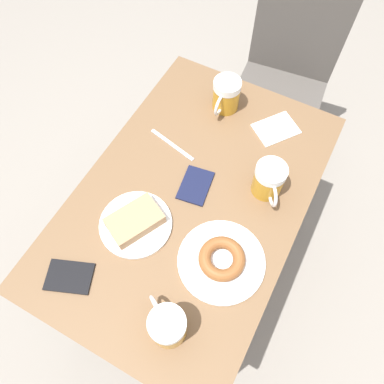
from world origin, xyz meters
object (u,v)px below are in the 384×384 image
Objects in this scene: fork at (172,145)px; passport_far_edge at (195,185)px; plate_with_donut at (222,260)px; beer_mug_center at (226,95)px; beer_mug_left at (167,326)px; chair at (288,66)px; beer_mug_right at (269,180)px; napkin_folded at (276,129)px; passport_near_edge at (69,277)px; plate_with_cake at (135,222)px.

fork is 1.33× the size of passport_far_edge.
plate_with_donut is 1.83× the size of beer_mug_center.
beer_mug_left is at bearing -100.17° from plate_with_donut.
chair reaches higher than beer_mug_center.
beer_mug_right is at bearing -43.24° from beer_mug_center.
napkin_folded is 0.96× the size of fork.
plate_with_donut is 1.96× the size of beer_mug_left.
passport_far_edge is (0.17, 0.42, 0.00)m from passport_near_edge.
chair is 1.30m from beer_mug_left.
plate_with_cake is at bearing -93.76° from beer_mug_center.
beer_mug_left is 0.92× the size of passport_far_edge.
plate_with_cake reaches higher than passport_near_edge.
plate_with_donut is (0.15, -1.04, 0.22)m from chair.
fork is at bearing 98.92° from plate_with_cake.
napkin_folded is at bearing 104.42° from beer_mug_right.
plate_with_donut is 1.36× the size of fork.
beer_mug_left is 0.51m from beer_mug_right.
beer_mug_center is 0.21m from napkin_folded.
plate_with_cake is 0.31m from fork.
chair is 1.31m from passport_near_edge.
napkin_folded is at bearing 38.68° from fork.
napkin_folded is 1.17× the size of passport_near_edge.
napkin_folded is at bearing -84.13° from chair.
passport_near_edge is 1.08× the size of passport_far_edge.
napkin_folded is at bearing -2.18° from beer_mug_center.
beer_mug_left is at bearing -61.36° from fork.
beer_mug_right is at bearing 24.56° from passport_far_edge.
chair is 0.60m from beer_mug_center.
plate_with_donut is 1.41× the size of napkin_folded.
beer_mug_left is 0.44m from passport_far_edge.
beer_mug_right is at bearing -75.58° from napkin_folded.
passport_far_edge is (-0.18, 0.18, -0.01)m from plate_with_donut.
passport_near_edge reaches higher than fork.
plate_with_donut is at bearing 3.52° from plate_with_cake.
passport_near_edge is (-0.35, -0.24, -0.01)m from plate_with_donut.
beer_mug_center is at bearing 177.82° from napkin_folded.
plate_with_cake is 0.58m from napkin_folded.
beer_mug_center is at bearing 81.46° from passport_near_edge.
beer_mug_right is at bearing 44.76° from plate_with_cake.
passport_far_edge is (-0.14, -0.33, 0.00)m from napkin_folded.
chair is at bearing 101.96° from napkin_folded.
passport_far_edge is at bearing -35.80° from fork.
napkin_folded is at bearing 66.14° from plate_with_cake.
chair reaches higher than passport_far_edge.
beer_mug_left is at bearing -96.95° from beer_mug_right.
fork is at bearing 178.15° from beer_mug_right.
napkin_folded is at bearing 89.96° from beer_mug_left.
passport_near_edge is (-0.31, -0.01, -0.06)m from beer_mug_left.
passport_near_edge is at bearing -93.36° from fork.
passport_far_edge is at bearing -113.03° from napkin_folded.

